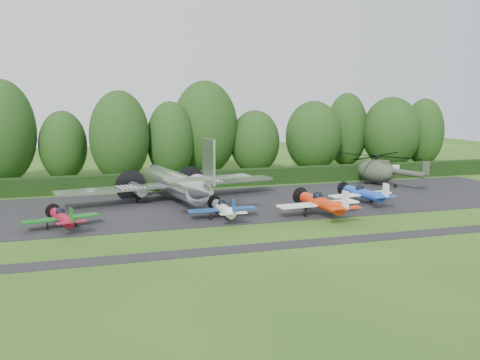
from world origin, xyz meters
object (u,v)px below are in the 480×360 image
object	(u,v)px
light_plane_orange	(321,203)
light_plane_red	(62,218)
light_plane_blue	(363,193)
sign_board	(388,170)
helicopter	(377,169)
light_plane_white	(223,209)
transport_plane	(175,183)

from	to	relation	value
light_plane_orange	light_plane_red	bearing A→B (deg)	-179.75
light_plane_orange	light_plane_blue	size ratio (longest dim) A/B	1.14
light_plane_orange	sign_board	bearing A→B (deg)	49.61
light_plane_red	light_plane_blue	size ratio (longest dim) A/B	0.89
light_plane_orange	helicopter	size ratio (longest dim) A/B	0.62
light_plane_white	sign_board	bearing A→B (deg)	32.45
light_plane_orange	light_plane_blue	xyz separation A→B (m)	(6.63, 3.99, -0.15)
transport_plane	light_plane_red	bearing A→B (deg)	-132.88
light_plane_white	light_plane_orange	xyz separation A→B (m)	(8.91, -1.46, 0.28)
light_plane_orange	light_plane_white	bearing A→B (deg)	175.77
transport_plane	helicopter	bearing A→B (deg)	19.98
light_plane_orange	sign_board	world-z (taller)	light_plane_orange
light_plane_red	light_plane_white	bearing A→B (deg)	13.27
helicopter	transport_plane	bearing A→B (deg)	-153.17
light_plane_red	sign_board	bearing A→B (deg)	36.69
transport_plane	light_plane_white	world-z (taller)	transport_plane
transport_plane	light_plane_red	xyz separation A→B (m)	(-10.89, -8.13, -1.11)
transport_plane	helicopter	size ratio (longest dim) A/B	1.74
transport_plane	light_plane_orange	xyz separation A→B (m)	(11.78, -10.05, -0.82)
transport_plane	sign_board	bearing A→B (deg)	25.38
transport_plane	light_plane_orange	size ratio (longest dim) A/B	2.80
light_plane_red	sign_board	xyz separation A→B (m)	(41.11, 16.21, 0.27)
helicopter	light_plane_white	bearing A→B (deg)	-133.63
light_plane_white	light_plane_blue	bearing A→B (deg)	10.34
sign_board	light_plane_blue	bearing A→B (deg)	-130.86
light_plane_red	light_plane_white	world-z (taller)	light_plane_white
light_plane_blue	sign_board	xyz separation A→B (m)	(11.81, 14.14, 0.14)
light_plane_blue	transport_plane	bearing A→B (deg)	169.19
light_plane_blue	sign_board	distance (m)	18.42
transport_plane	sign_board	world-z (taller)	transport_plane
light_plane_white	sign_board	xyz separation A→B (m)	(27.35, 16.67, 0.26)
light_plane_red	sign_board	size ratio (longest dim) A/B	1.97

